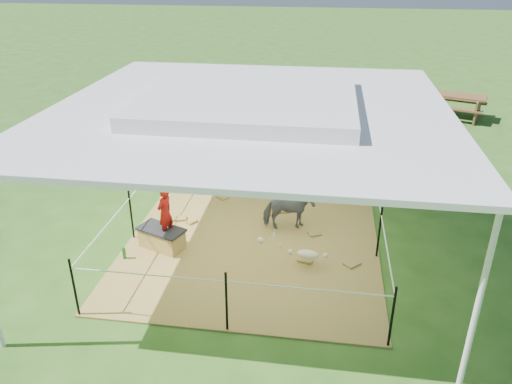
# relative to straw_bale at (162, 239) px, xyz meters

# --- Properties ---
(ground) EXTENTS (90.00, 90.00, 0.00)m
(ground) POSITION_rel_straw_bale_xyz_m (1.60, 0.27, -0.21)
(ground) COLOR #2D5919
(ground) RESTS_ON ground
(hay_patch) EXTENTS (4.60, 4.60, 0.03)m
(hay_patch) POSITION_rel_straw_bale_xyz_m (1.60, 0.27, -0.19)
(hay_patch) COLOR brown
(hay_patch) RESTS_ON ground
(canopy_tent) EXTENTS (6.30, 6.30, 2.90)m
(canopy_tent) POSITION_rel_straw_bale_xyz_m (1.60, 0.27, 2.49)
(canopy_tent) COLOR silver
(canopy_tent) RESTS_ON ground
(rope_fence) EXTENTS (4.54, 4.54, 1.00)m
(rope_fence) POSITION_rel_straw_bale_xyz_m (1.60, 0.27, 0.44)
(rope_fence) COLOR black
(rope_fence) RESTS_ON ground
(straw_bale) EXTENTS (0.88, 0.66, 0.35)m
(straw_bale) POSITION_rel_straw_bale_xyz_m (0.00, 0.00, 0.00)
(straw_bale) COLOR #AC853E
(straw_bale) RESTS_ON hay_patch
(dark_cloth) EXTENTS (0.95, 0.72, 0.04)m
(dark_cloth) POSITION_rel_straw_bale_xyz_m (-0.00, 0.00, 0.20)
(dark_cloth) COLOR black
(dark_cloth) RESTS_ON straw_bale
(woman) EXTENTS (0.34, 0.41, 0.95)m
(woman) POSITION_rel_straw_bale_xyz_m (0.10, 0.00, 0.65)
(woman) COLOR #B41611
(woman) RESTS_ON straw_bale
(green_bottle) EXTENTS (0.08, 0.08, 0.22)m
(green_bottle) POSITION_rel_straw_bale_xyz_m (-0.55, -0.45, -0.07)
(green_bottle) COLOR #19711F
(green_bottle) RESTS_ON hay_patch
(pony) EXTENTS (1.03, 0.64, 0.80)m
(pony) POSITION_rel_straw_bale_xyz_m (2.21, 1.01, 0.23)
(pony) COLOR #4E4F54
(pony) RESTS_ON hay_patch
(pink_hat) EXTENTS (0.25, 0.25, 0.12)m
(pink_hat) POSITION_rel_straw_bale_xyz_m (2.21, 1.01, 0.69)
(pink_hat) COLOR pink
(pink_hat) RESTS_ON pony
(foal) EXTENTS (1.03, 0.66, 0.54)m
(foal) POSITION_rel_straw_bale_xyz_m (2.65, -0.23, 0.09)
(foal) COLOR beige
(foal) RESTS_ON hay_patch
(trash_barrel) EXTENTS (0.78, 0.78, 0.92)m
(trash_barrel) POSITION_rel_straw_bale_xyz_m (5.71, 6.35, 0.25)
(trash_barrel) COLOR blue
(trash_barrel) RESTS_ON ground
(picnic_table_near) EXTENTS (2.48, 2.21, 0.85)m
(picnic_table_near) POSITION_rel_straw_bale_xyz_m (2.95, 9.01, 0.22)
(picnic_table_near) COLOR brown
(picnic_table_near) RESTS_ON ground
(picnic_table_far) EXTENTS (2.17, 1.87, 0.76)m
(picnic_table_far) POSITION_rel_straw_bale_xyz_m (6.94, 9.17, 0.17)
(picnic_table_far) COLOR brown
(picnic_table_far) RESTS_ON ground
(distant_person) EXTENTS (0.67, 0.60, 1.12)m
(distant_person) POSITION_rel_straw_bale_xyz_m (4.22, 7.81, 0.35)
(distant_person) COLOR blue
(distant_person) RESTS_ON ground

